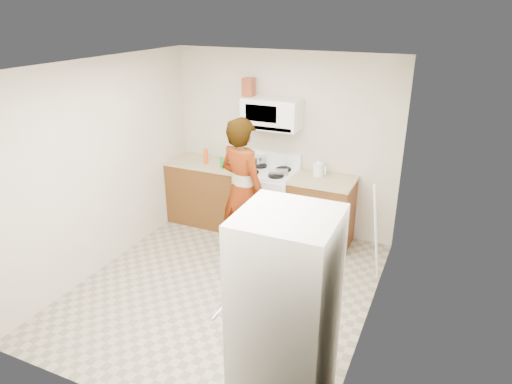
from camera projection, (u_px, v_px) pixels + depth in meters
The scene contains 20 objects.
floor at pixel (225, 287), 5.27m from camera, with size 3.60×3.60×0.00m, color gray.
back_wall at pixel (283, 144), 6.31m from camera, with size 3.20×0.02×2.50m, color beige.
right_wall at pixel (375, 213), 4.20m from camera, with size 0.02×3.60×2.50m, color beige.
cabinet_left at pixel (209, 193), 6.75m from camera, with size 1.12×0.62×0.90m, color #5D2E16.
counter_left at pixel (208, 163), 6.58m from camera, with size 1.14×0.64×0.04m, color tan.
cabinet_right at pixel (321, 213), 6.10m from camera, with size 0.80×0.62×0.90m, color #5D2E16.
counter_right at pixel (323, 180), 5.93m from camera, with size 0.82×0.64×0.04m, color tan.
gas_range at pixel (267, 201), 6.38m from camera, with size 0.76×0.65×1.13m.
microwave at pixel (272, 113), 6.02m from camera, with size 0.76×0.38×0.40m, color white.
person at pixel (242, 191), 5.55m from camera, with size 0.67×0.44×1.85m, color tan.
fridge at pixel (285, 316), 3.44m from camera, with size 0.70×0.70×1.70m, color white.
kettle at pixel (318, 169), 6.00m from camera, with size 0.14×0.14×0.17m, color silver.
jug at pixel (249, 87), 6.04m from camera, with size 0.14×0.14×0.24m, color maroon.
saucepan at pixel (257, 160), 6.42m from camera, with size 0.20×0.20×0.11m, color #BABBBF.
tray at pixel (279, 172), 6.09m from camera, with size 0.25×0.16×0.05m, color silver.
bottle_spray at pixel (206, 156), 6.46m from camera, with size 0.06×0.06×0.21m, color #DA4110.
bottle_hot_sauce at pixel (226, 164), 6.20m from camera, with size 0.06×0.06×0.17m, color orange.
bottle_green_cap at pixel (222, 163), 6.26m from camera, with size 0.05×0.05×0.16m, color #198A27.
pot_lid at pixel (229, 167), 6.33m from camera, with size 0.23×0.23×0.01m, color white.
broom at pixel (376, 234), 5.14m from camera, with size 0.03×0.03×1.27m, color silver.
Camera 1 is at (2.15, -3.92, 3.03)m, focal length 32.00 mm.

